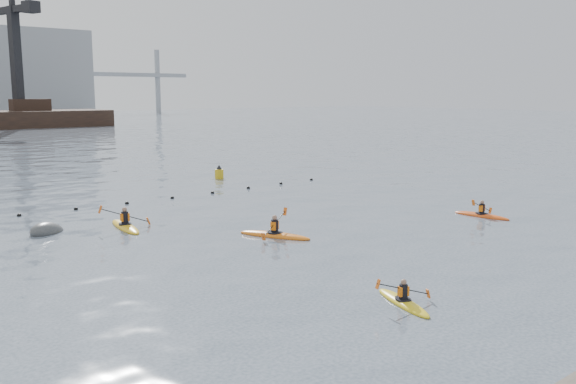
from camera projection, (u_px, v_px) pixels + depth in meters
name	position (u px, v px, depth m)	size (l,w,h in m)	color
ground	(414.00, 311.00, 18.42)	(400.00, 400.00, 0.00)	#374350
float_line	(101.00, 206.00, 35.30)	(33.24, 0.73, 0.24)	black
kayaker_0	(275.00, 234.00, 27.88)	(2.26, 3.51, 1.29)	orange
kayaker_1	(403.00, 301.00, 19.00)	(1.89, 2.88, 1.01)	yellow
kayaker_3	(125.00, 226.00, 29.67)	(2.52, 3.71, 1.37)	yellow
kayaker_4	(482.00, 215.00, 32.37)	(2.15, 3.17, 1.17)	#DA4C14
mooring_buoy	(47.00, 232.00, 28.73)	(1.97, 1.16, 0.98)	#404345
nav_buoy	(219.00, 174.00, 46.70)	(0.66, 0.66, 1.20)	gold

